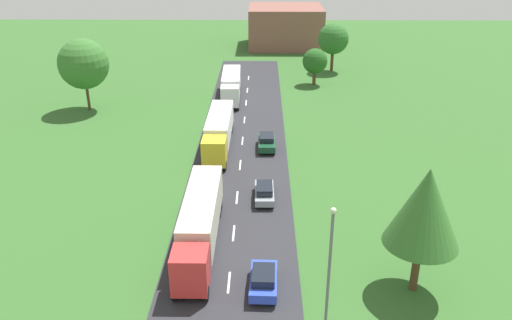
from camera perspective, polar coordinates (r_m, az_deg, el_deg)
The scene contains 12 objects.
truck_second at distance 40.08m, azimuth -6.20°, elevation -6.71°, with size 2.51×13.64×3.77m.
truck_third at distance 57.71m, azimuth -4.13°, elevation 3.30°, with size 2.56×13.12×3.50m.
truck_fourth at distance 74.91m, azimuth -2.76°, elevation 8.32°, with size 2.76×11.90×3.44m.
car_third at distance 36.08m, azimuth 0.84°, elevation -13.08°, with size 1.96×4.02×1.59m.
car_fourth at distance 46.89m, azimuth 0.93°, elevation -3.53°, with size 1.77×4.24×1.53m.
car_fifth at distance 57.59m, azimuth 1.18°, elevation 2.02°, with size 1.89×4.21×1.57m.
lamppost_second at distance 30.78m, azimuth 8.10°, elevation -11.58°, with size 0.36×0.36×8.79m.
tree_oak at distance 34.88m, azimuth 18.15°, elevation -5.01°, with size 4.95×4.95×9.18m.
tree_maple at distance 72.41m, azimuth -18.51°, elevation 10.01°, with size 6.58×6.58×9.60m.
tree_elm at distance 81.77m, azimuth 6.52°, elevation 10.78°, with size 3.86×3.86×5.67m.
tree_ash at distance 89.84m, azimuth 8.53°, elevation 13.08°, with size 5.14×5.14×8.09m.
distant_building at distance 109.30m, azimuth 3.24°, elevation 14.49°, with size 14.76×13.80×7.94m, color brown.
Camera 1 is at (2.27, 0.31, 22.88)m, focal length 36.25 mm.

